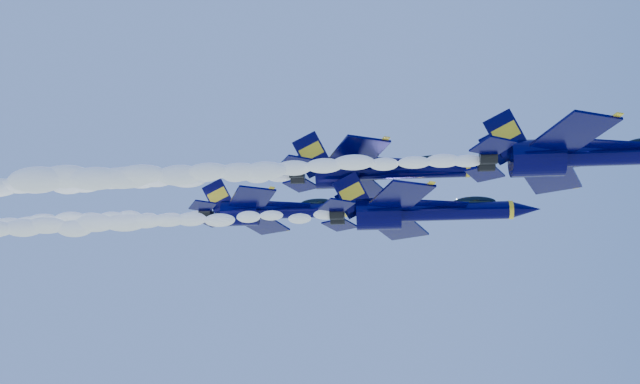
# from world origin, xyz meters

# --- Properties ---
(jet_lead) EXTENTS (19.23, 15.77, 7.15)m
(jet_lead) POSITION_xyz_m (15.86, -10.24, 151.76)
(jet_lead) COLOR #010034
(smoke_trail_jet_lead) EXTENTS (37.88, 2.14, 1.93)m
(smoke_trail_jet_lead) POSITION_xyz_m (-11.30, -10.24, 151.34)
(smoke_trail_jet_lead) COLOR white
(jet_second) EXTENTS (18.92, 15.52, 7.03)m
(jet_second) POSITION_xyz_m (3.30, -0.42, 151.01)
(jet_second) COLOR #010034
(smoke_trail_jet_second) EXTENTS (37.88, 2.11, 1.90)m
(smoke_trail_jet_second) POSITION_xyz_m (-23.73, -0.42, 150.59)
(smoke_trail_jet_second) COLOR white
(jet_third) EXTENTS (19.51, 16.01, 7.25)m
(jet_third) POSITION_xyz_m (-0.33, 0.99, 155.79)
(jet_third) COLOR #010034
(smoke_trail_jet_third) EXTENTS (37.88, 2.17, 1.96)m
(smoke_trail_jet_third) POSITION_xyz_m (-27.61, 0.99, 155.36)
(smoke_trail_jet_third) COLOR white
(jet_fourth) EXTENTS (18.59, 15.25, 6.91)m
(jet_fourth) POSITION_xyz_m (-11.80, 12.09, 156.10)
(jet_fourth) COLOR #010034
(smoke_trail_jet_fourth) EXTENTS (37.88, 2.07, 1.86)m
(smoke_trail_jet_fourth) POSITION_xyz_m (-38.68, 12.09, 155.68)
(smoke_trail_jet_fourth) COLOR white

